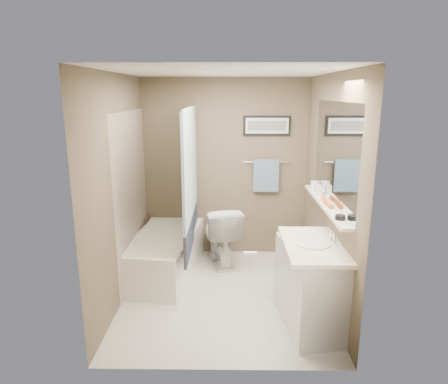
{
  "coord_description": "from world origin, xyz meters",
  "views": [
    {
      "loc": [
        0.05,
        -4.06,
        2.2
      ],
      "look_at": [
        0.0,
        0.15,
        1.15
      ],
      "focal_mm": 32.0,
      "sensor_mm": 36.0,
      "label": 1
    }
  ],
  "objects_px": {
    "toilet": "(221,234)",
    "glass_jar": "(314,185)",
    "hair_brush_front": "(329,204)",
    "bathtub": "(164,254)",
    "candle_bowl_near": "(340,217)",
    "vanity": "(312,287)",
    "soap_bottle": "(318,188)",
    "hair_brush_back": "(324,199)"
  },
  "relations": [
    {
      "from": "candle_bowl_near",
      "to": "hair_brush_front",
      "type": "height_order",
      "value": "hair_brush_front"
    },
    {
      "from": "vanity",
      "to": "glass_jar",
      "type": "bearing_deg",
      "value": 71.84
    },
    {
      "from": "bathtub",
      "to": "candle_bowl_near",
      "type": "relative_size",
      "value": 16.67
    },
    {
      "from": "hair_brush_front",
      "to": "soap_bottle",
      "type": "xyz_separation_m",
      "value": [
        0.0,
        0.48,
        0.05
      ]
    },
    {
      "from": "hair_brush_front",
      "to": "glass_jar",
      "type": "distance_m",
      "value": 0.69
    },
    {
      "from": "toilet",
      "to": "glass_jar",
      "type": "bearing_deg",
      "value": 143.8
    },
    {
      "from": "hair_brush_front",
      "to": "toilet",
      "type": "bearing_deg",
      "value": 133.43
    },
    {
      "from": "candle_bowl_near",
      "to": "hair_brush_front",
      "type": "distance_m",
      "value": 0.43
    },
    {
      "from": "vanity",
      "to": "glass_jar",
      "type": "height_order",
      "value": "glass_jar"
    },
    {
      "from": "soap_bottle",
      "to": "candle_bowl_near",
      "type": "bearing_deg",
      "value": -90.0
    },
    {
      "from": "toilet",
      "to": "glass_jar",
      "type": "distance_m",
      "value": 1.41
    },
    {
      "from": "toilet",
      "to": "hair_brush_back",
      "type": "bearing_deg",
      "value": 125.05
    },
    {
      "from": "candle_bowl_near",
      "to": "hair_brush_back",
      "type": "xyz_separation_m",
      "value": [
        0.0,
        0.6,
        0.0
      ]
    },
    {
      "from": "hair_brush_back",
      "to": "bathtub",
      "type": "bearing_deg",
      "value": 160.06
    },
    {
      "from": "toilet",
      "to": "hair_brush_back",
      "type": "relative_size",
      "value": 3.59
    },
    {
      "from": "vanity",
      "to": "bathtub",
      "type": "bearing_deg",
      "value": 137.23
    },
    {
      "from": "hair_brush_front",
      "to": "glass_jar",
      "type": "relative_size",
      "value": 2.2
    },
    {
      "from": "toilet",
      "to": "glass_jar",
      "type": "xyz_separation_m",
      "value": [
        1.09,
        -0.46,
        0.77
      ]
    },
    {
      "from": "vanity",
      "to": "candle_bowl_near",
      "type": "bearing_deg",
      "value": -41.0
    },
    {
      "from": "vanity",
      "to": "hair_brush_back",
      "type": "bearing_deg",
      "value": 61.36
    },
    {
      "from": "glass_jar",
      "to": "toilet",
      "type": "bearing_deg",
      "value": 156.95
    },
    {
      "from": "bathtub",
      "to": "soap_bottle",
      "type": "xyz_separation_m",
      "value": [
        1.79,
        -0.35,
        0.94
      ]
    },
    {
      "from": "glass_jar",
      "to": "soap_bottle",
      "type": "bearing_deg",
      "value": -90.0
    },
    {
      "from": "vanity",
      "to": "soap_bottle",
      "type": "bearing_deg",
      "value": 69.08
    },
    {
      "from": "bathtub",
      "to": "candle_bowl_near",
      "type": "xyz_separation_m",
      "value": [
        1.79,
        -1.25,
        0.89
      ]
    },
    {
      "from": "bathtub",
      "to": "glass_jar",
      "type": "height_order",
      "value": "glass_jar"
    },
    {
      "from": "vanity",
      "to": "hair_brush_front",
      "type": "height_order",
      "value": "hair_brush_front"
    },
    {
      "from": "candle_bowl_near",
      "to": "soap_bottle",
      "type": "bearing_deg",
      "value": 90.0
    },
    {
      "from": "toilet",
      "to": "hair_brush_back",
      "type": "distance_m",
      "value": 1.64
    },
    {
      "from": "bathtub",
      "to": "vanity",
      "type": "bearing_deg",
      "value": -27.57
    },
    {
      "from": "toilet",
      "to": "candle_bowl_near",
      "type": "height_order",
      "value": "candle_bowl_near"
    },
    {
      "from": "bathtub",
      "to": "hair_brush_front",
      "type": "bearing_deg",
      "value": -17.17
    },
    {
      "from": "glass_jar",
      "to": "soap_bottle",
      "type": "xyz_separation_m",
      "value": [
        0.0,
        -0.21,
        0.02
      ]
    },
    {
      "from": "hair_brush_back",
      "to": "soap_bottle",
      "type": "bearing_deg",
      "value": 90.0
    },
    {
      "from": "toilet",
      "to": "soap_bottle",
      "type": "xyz_separation_m",
      "value": [
        1.09,
        -0.67,
        0.79
      ]
    },
    {
      "from": "candle_bowl_near",
      "to": "hair_brush_back",
      "type": "distance_m",
      "value": 0.6
    },
    {
      "from": "vanity",
      "to": "soap_bottle",
      "type": "relative_size",
      "value": 6.13
    },
    {
      "from": "soap_bottle",
      "to": "glass_jar",
      "type": "bearing_deg",
      "value": 90.0
    },
    {
      "from": "hair_brush_front",
      "to": "hair_brush_back",
      "type": "xyz_separation_m",
      "value": [
        0.0,
        0.18,
        0.0
      ]
    },
    {
      "from": "bathtub",
      "to": "hair_brush_back",
      "type": "relative_size",
      "value": 6.82
    },
    {
      "from": "candle_bowl_near",
      "to": "glass_jar",
      "type": "bearing_deg",
      "value": 90.0
    },
    {
      "from": "bathtub",
      "to": "vanity",
      "type": "xyz_separation_m",
      "value": [
        1.6,
        -1.13,
        0.15
      ]
    }
  ]
}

